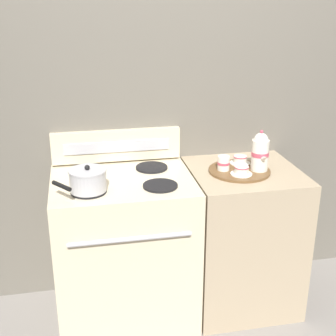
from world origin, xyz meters
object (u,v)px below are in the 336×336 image
at_px(stove, 125,249).
at_px(saucepan, 88,180).
at_px(creamer_jug, 223,163).
at_px(teacup_right, 240,160).
at_px(serving_tray, 239,171).
at_px(teapot, 260,152).
at_px(teacup_left, 241,171).

height_order(stove, saucepan, saucepan).
bearing_deg(creamer_jug, teacup_right, 32.16).
height_order(stove, serving_tray, serving_tray).
distance_m(serving_tray, teacup_right, 0.11).
height_order(teapot, teacup_left, teapot).
bearing_deg(creamer_jug, serving_tray, -9.79).
bearing_deg(creamer_jug, saucepan, -169.56).
distance_m(saucepan, teapot, 0.99).
bearing_deg(serving_tray, teacup_right, 68.82).
height_order(serving_tray, teacup_right, teacup_right).
xyz_separation_m(saucepan, teacup_right, (0.91, 0.23, -0.03)).
bearing_deg(serving_tray, saucepan, -171.68).
bearing_deg(teacup_right, saucepan, -166.07).
bearing_deg(teapot, saucepan, -174.22).
height_order(teapot, teacup_right, teapot).
bearing_deg(creamer_jug, teapot, -12.34).
bearing_deg(saucepan, creamer_jug, 10.44).
height_order(saucepan, teacup_left, saucepan).
distance_m(stove, saucepan, 0.57).
xyz_separation_m(saucepan, creamer_jug, (0.78, 0.14, -0.01)).
distance_m(stove, teapot, 0.98).
bearing_deg(saucepan, teacup_left, 3.55).
distance_m(teacup_right, creamer_jug, 0.16).
height_order(serving_tray, teacup_left, teacup_left).
height_order(serving_tray, teapot, teapot).
bearing_deg(creamer_jug, stove, -179.87).
height_order(stove, teacup_left, teacup_left).
distance_m(stove, teacup_left, 0.83).
xyz_separation_m(stove, creamer_jug, (0.59, 0.00, 0.50)).
distance_m(stove, creamer_jug, 0.77).
height_order(saucepan, teapot, teapot).
distance_m(saucepan, creamer_jug, 0.80).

